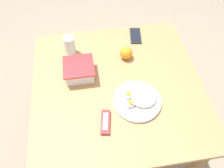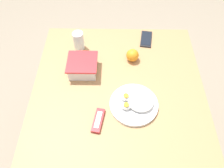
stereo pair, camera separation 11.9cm
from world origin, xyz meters
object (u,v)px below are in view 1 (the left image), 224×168
cell_phone (135,36)px  drinking_glass (70,45)px  rice_plate (138,100)px  orange_fruit (126,53)px  candy_bar (105,122)px  food_container (79,71)px

cell_phone → drinking_glass: (-0.43, -0.08, 0.05)m
rice_plate → drinking_glass: bearing=128.4°
orange_fruit → cell_phone: 0.21m
rice_plate → candy_bar: 0.21m
drinking_glass → cell_phone: bearing=10.5°
candy_bar → cell_phone: size_ratio=0.87×
drinking_glass → candy_bar: bearing=-74.2°
rice_plate → cell_phone: (0.10, 0.50, -0.01)m
orange_fruit → drinking_glass: bearing=163.5°
food_container → candy_bar: bearing=-72.2°
rice_plate → candy_bar: rice_plate is taller
food_container → orange_fruit: (0.29, 0.09, 0.00)m
candy_bar → drinking_glass: bearing=105.8°
rice_plate → drinking_glass: drinking_glass is taller
food_container → orange_fruit: food_container is taller
rice_plate → cell_phone: bearing=79.2°
cell_phone → food_container: bearing=-145.1°
rice_plate → candy_bar: (-0.19, -0.10, -0.01)m
orange_fruit → candy_bar: 0.46m
orange_fruit → cell_phone: bearing=60.9°
food_container → rice_plate: bearing=-38.1°
drinking_glass → food_container: bearing=-77.9°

